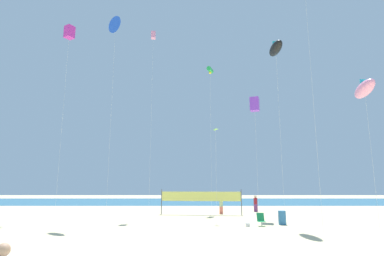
% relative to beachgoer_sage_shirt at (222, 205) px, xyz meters
% --- Properties ---
extents(ground_plane, '(120.00, 120.00, 0.00)m').
position_rel_beachgoer_sage_shirt_xyz_m(ground_plane, '(-3.15, -13.57, -0.82)').
color(ground_plane, beige).
extents(ocean_band, '(120.00, 20.00, 0.01)m').
position_rel_beachgoer_sage_shirt_xyz_m(ocean_band, '(-3.15, 20.47, -0.82)').
color(ocean_band, teal).
rests_on(ocean_band, ground).
extents(beachgoer_sage_shirt, '(0.35, 0.35, 1.54)m').
position_rel_beachgoer_sage_shirt_xyz_m(beachgoer_sage_shirt, '(0.00, 0.00, 0.00)').
color(beachgoer_sage_shirt, '#EA7260').
rests_on(beachgoer_sage_shirt, ground).
extents(beachgoer_maroon_shirt, '(0.39, 0.39, 1.72)m').
position_rel_beachgoer_sage_shirt_xyz_m(beachgoer_maroon_shirt, '(3.93, 2.33, 0.10)').
color(beachgoer_maroon_shirt, '#7A3872').
rests_on(beachgoer_maroon_shirt, ground).
extents(folding_beach_chair, '(0.52, 0.65, 0.89)m').
position_rel_beachgoer_sage_shirt_xyz_m(folding_beach_chair, '(2.02, -8.53, -0.36)').
color(folding_beach_chair, '#1E8C4C').
rests_on(folding_beach_chair, ground).
extents(trash_barrel, '(0.56, 0.56, 0.98)m').
position_rel_beachgoer_sage_shirt_xyz_m(trash_barrel, '(3.76, -7.79, -0.33)').
color(trash_barrel, teal).
rests_on(trash_barrel, ground).
extents(volleyball_net, '(7.86, 0.89, 2.40)m').
position_rel_beachgoer_sage_shirt_xyz_m(volleyball_net, '(-2.04, -0.74, 0.81)').
color(volleyball_net, '#4C4C51').
rests_on(volleyball_net, ground).
extents(beach_handbag, '(0.28, 0.14, 0.23)m').
position_rel_beachgoer_sage_shirt_xyz_m(beach_handbag, '(1.02, -8.79, -0.71)').
color(beach_handbag, white).
rests_on(beach_handbag, ground).
extents(kite_blue_delta, '(1.57, 1.19, 18.90)m').
position_rel_beachgoer_sage_shirt_xyz_m(kite_blue_delta, '(-10.31, -4.12, 17.20)').
color(kite_blue_delta, silver).
rests_on(kite_blue_delta, ground).
extents(kite_black_inflatable, '(0.93, 2.50, 14.99)m').
position_rel_beachgoer_sage_shirt_xyz_m(kite_black_inflatable, '(4.24, -6.88, 13.49)').
color(kite_black_inflatable, silver).
rests_on(kite_black_inflatable, ground).
extents(kite_pink_inflatable, '(1.25, 2.88, 10.45)m').
position_rel_beachgoer_sage_shirt_xyz_m(kite_pink_inflatable, '(9.60, -9.95, 8.89)').
color(kite_pink_inflatable, silver).
rests_on(kite_pink_inflatable, ground).
extents(kite_violet_box, '(1.05, 1.05, 11.11)m').
position_rel_beachgoer_sage_shirt_xyz_m(kite_violet_box, '(3.10, -2.92, 9.63)').
color(kite_violet_box, silver).
rests_on(kite_violet_box, ground).
extents(kite_green_tube, '(0.91, 1.32, 16.99)m').
position_rel_beachgoer_sage_shirt_xyz_m(kite_green_tube, '(-0.69, 4.15, 15.82)').
color(kite_green_tube, silver).
rests_on(kite_green_tube, ground).
extents(kite_magenta_box, '(1.13, 1.13, 19.31)m').
position_rel_beachgoer_sage_shirt_xyz_m(kite_magenta_box, '(-15.83, -1.61, 17.80)').
color(kite_magenta_box, silver).
rests_on(kite_magenta_box, ground).
extents(kite_pink_box, '(0.55, 0.55, 19.67)m').
position_rel_beachgoer_sage_shirt_xyz_m(kite_pink_box, '(-7.24, 0.21, 18.32)').
color(kite_pink_box, silver).
rests_on(kite_pink_box, ground).
extents(kite_lime_diamond, '(0.53, 0.53, 7.74)m').
position_rel_beachgoer_sage_shirt_xyz_m(kite_lime_diamond, '(-0.88, -5.24, 6.50)').
color(kite_lime_diamond, silver).
rests_on(kite_lime_diamond, ground).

